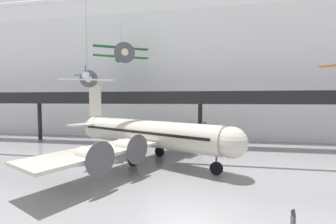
% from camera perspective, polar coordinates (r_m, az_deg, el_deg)
% --- Properties ---
extents(ground_plane, '(260.00, 260.00, 0.00)m').
position_cam_1_polar(ground_plane, '(15.26, 4.57, -26.48)').
color(ground_plane, gray).
extents(hangar_back_wall, '(140.00, 3.00, 24.55)m').
position_cam_1_polar(hangar_back_wall, '(44.61, 8.54, 9.21)').
color(hangar_back_wall, white).
rests_on(hangar_back_wall, ground).
extents(mezzanine_walkway, '(110.00, 3.20, 8.86)m').
position_cam_1_polar(mezzanine_walkway, '(36.63, 8.14, 2.65)').
color(mezzanine_walkway, black).
rests_on(mezzanine_walkway, ground).
extents(airliner_silver_main, '(23.76, 27.93, 9.44)m').
position_cam_1_polar(airliner_silver_main, '(27.96, -5.88, -5.41)').
color(airliner_silver_main, beige).
rests_on(airliner_silver_main, ground).
extents(suspended_plane_white_twin, '(6.19, 5.44, 11.46)m').
position_cam_1_polar(suspended_plane_white_twin, '(28.86, -19.82, 8.26)').
color(suspended_plane_white_twin, silver).
extents(suspended_plane_green_biplane, '(8.79, 7.93, 7.47)m').
position_cam_1_polar(suspended_plane_green_biplane, '(40.95, -11.82, 14.26)').
color(suspended_plane_green_biplane, '#1E6B33').
extents(info_sign_pedestal, '(0.16, 0.78, 1.24)m').
position_cam_1_polar(info_sign_pedestal, '(16.34, 29.18, -22.96)').
color(info_sign_pedestal, '#4C4C51').
rests_on(info_sign_pedestal, ground).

